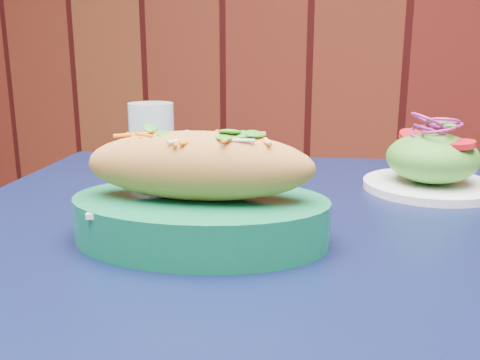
% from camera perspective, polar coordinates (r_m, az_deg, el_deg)
% --- Properties ---
extents(cafe_table, '(0.94, 0.94, 0.75)m').
position_cam_1_polar(cafe_table, '(0.70, 1.29, -11.01)').
color(cafe_table, black).
rests_on(cafe_table, ground).
extents(banh_mi_basket, '(0.31, 0.23, 0.13)m').
position_cam_1_polar(banh_mi_basket, '(0.58, -4.33, -1.75)').
color(banh_mi_basket, '#0F6C42').
rests_on(banh_mi_basket, cafe_table).
extents(salad_plate, '(0.20, 0.20, 0.11)m').
position_cam_1_polar(salad_plate, '(0.85, 19.78, 1.70)').
color(salad_plate, white).
rests_on(salad_plate, cafe_table).
extents(water_glass, '(0.07, 0.07, 0.12)m').
position_cam_1_polar(water_glass, '(0.90, -9.37, 4.29)').
color(water_glass, silver).
rests_on(water_glass, cafe_table).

